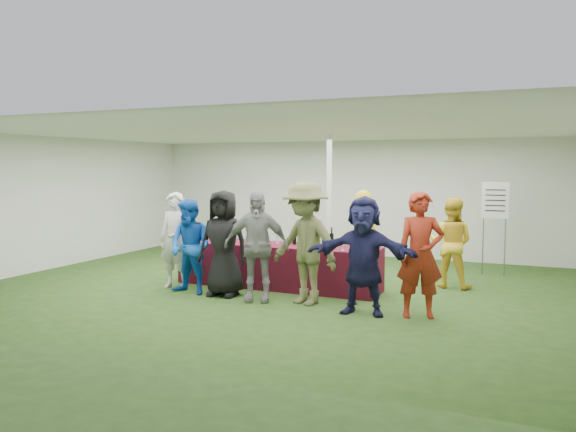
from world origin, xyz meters
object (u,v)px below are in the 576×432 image
at_px(dump_bucket, 365,246).
at_px(wine_list_sign, 495,207).
at_px(customer_0, 176,240).
at_px(customer_1, 190,247).
at_px(customer_2, 223,243).
at_px(staff_back, 451,243).
at_px(customer_6, 420,255).
at_px(serving_table, 277,266).
at_px(customer_5, 363,255).
at_px(staff_pourer, 364,237).
at_px(customer_4, 305,243).
at_px(customer_3, 256,246).

distance_m(dump_bucket, wine_list_sign, 3.41).
distance_m(customer_0, customer_1, 0.55).
bearing_deg(customer_2, staff_back, 29.07).
bearing_deg(customer_1, customer_0, 156.88).
bearing_deg(wine_list_sign, customer_6, -101.49).
height_order(serving_table, wine_list_sign, wine_list_sign).
relative_size(wine_list_sign, customer_2, 1.05).
distance_m(customer_0, customer_5, 3.45).
height_order(dump_bucket, customer_5, customer_5).
bearing_deg(customer_5, customer_2, 171.42).
bearing_deg(staff_back, staff_pourer, 15.87).
bearing_deg(customer_2, dump_bucket, 14.78).
bearing_deg(staff_pourer, customer_1, 58.06).
xyz_separation_m(serving_table, staff_back, (2.76, 1.18, 0.41)).
distance_m(serving_table, staff_back, 3.03).
bearing_deg(serving_table, customer_1, -135.97).
height_order(wine_list_sign, customer_4, customer_4).
bearing_deg(staff_back, customer_4, 54.36).
bearing_deg(customer_0, customer_3, -12.99).
bearing_deg(customer_3, customer_1, 162.37).
xyz_separation_m(serving_table, customer_3, (0.12, -1.04, 0.49)).
height_order(serving_table, staff_back, staff_back).
height_order(staff_back, customer_6, customer_6).
relative_size(customer_1, customer_3, 0.90).
bearing_deg(wine_list_sign, customer_1, -140.25).
xyz_separation_m(dump_bucket, customer_1, (-2.71, -0.83, -0.06)).
bearing_deg(customer_3, serving_table, 78.22).
xyz_separation_m(serving_table, customer_2, (-0.53, -0.94, 0.48)).
height_order(wine_list_sign, staff_pourer, wine_list_sign).
bearing_deg(dump_bucket, customer_4, -135.46).
bearing_deg(customer_4, customer_3, -152.05).
height_order(customer_4, customer_6, customer_4).
height_order(wine_list_sign, customer_1, wine_list_sign).
relative_size(serving_table, dump_bucket, 14.87).
bearing_deg(customer_0, customer_1, -34.10).
bearing_deg(wine_list_sign, customer_2, -137.34).
distance_m(staff_back, customer_6, 2.18).
relative_size(dump_bucket, customer_6, 0.14).
relative_size(dump_bucket, staff_back, 0.15).
xyz_separation_m(dump_bucket, customer_3, (-1.50, -0.82, 0.03)).
bearing_deg(customer_3, customer_5, -21.56).
xyz_separation_m(staff_pourer, customer_4, (-0.38, -1.85, 0.09)).
bearing_deg(customer_5, customer_1, 174.57).
bearing_deg(wine_list_sign, customer_5, -111.68).
bearing_deg(dump_bucket, customer_6, -37.15).
xyz_separation_m(staff_back, customer_4, (-1.87, -2.12, 0.15)).
relative_size(customer_4, customer_6, 1.06).
height_order(dump_bucket, staff_back, staff_back).
relative_size(customer_1, customer_6, 0.89).
bearing_deg(customer_1, dump_bucket, 23.96).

